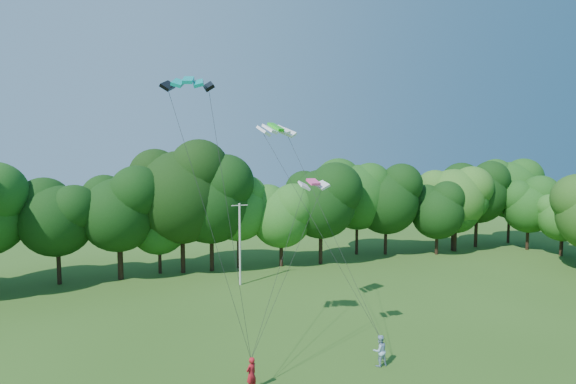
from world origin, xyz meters
name	(u,v)px	position (x,y,z in m)	size (l,w,h in m)	color
utility_pole	(240,243)	(4.45, 30.36, 4.20)	(1.63, 0.20, 8.16)	beige
kite_flyer_left	(251,374)	(-1.09, 10.92, 0.96)	(0.70, 0.46, 1.92)	#B31721
kite_flyer_right	(380,351)	(7.10, 10.55, 0.96)	(0.94, 0.73, 1.93)	#99B8D4
kite_teal	(188,80)	(-3.46, 14.76, 17.20)	(3.14, 2.10, 0.63)	#059995
kite_green	(276,127)	(3.51, 18.58, 14.91)	(3.16, 2.20, 0.69)	green
kite_pink	(313,182)	(3.88, 13.31, 11.25)	(1.90, 0.96, 0.40)	#FD468F
tree_back_center	(181,181)	(0.11, 37.28, 10.05)	(11.06, 11.06, 16.09)	black
tree_back_east	(454,191)	(35.46, 34.15, 8.11)	(8.93, 8.93, 12.98)	black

